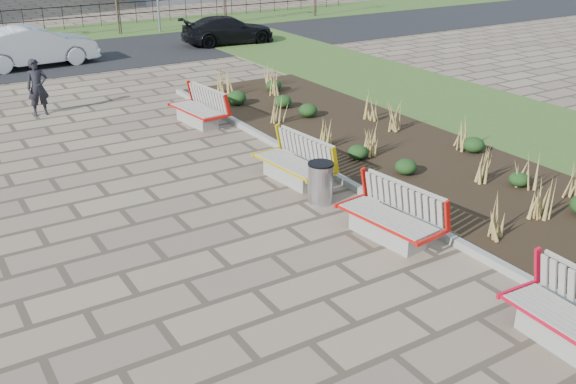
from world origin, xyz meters
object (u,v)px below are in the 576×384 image
litter_bin (320,183)px  pedestrian (38,87)px  bench_b (388,215)px  bench_c (292,161)px  bench_d (197,107)px  car_silver (35,46)px  bench_a (574,319)px  car_black (228,30)px

litter_bin → pedestrian: size_ratio=0.51×
bench_b → bench_c: bearing=83.0°
bench_d → car_silver: size_ratio=0.44×
bench_c → pedestrian: (-3.65, 8.56, 0.35)m
bench_a → bench_c: size_ratio=1.00×
bench_d → car_black: car_black is taller
bench_c → car_black: 17.27m
bench_a → bench_c: same height
bench_b → bench_d: 8.52m
pedestrian → litter_bin: bearing=-69.1°
pedestrian → car_black: bearing=37.3°
pedestrian → car_black: pedestrian is taller
bench_d → litter_bin: size_ratio=2.41×
bench_a → litter_bin: (-0.11, 6.00, -0.06)m
bench_a → litter_bin: bench_a is taller
bench_d → bench_c: bearing=-96.0°
car_silver → bench_c: bearing=-175.2°
bench_d → car_black: size_ratio=0.48×
bench_a → litter_bin: size_ratio=2.41×
bench_b → car_black: size_ratio=0.48×
bench_d → pedestrian: size_ratio=1.23×
bench_a → car_silver: 23.10m
litter_bin → car_silver: 17.12m
bench_b → car_black: 20.42m
bench_c → bench_d: 5.16m
bench_c → bench_a: bearing=-95.0°
car_silver → car_black: bearing=-91.3°
bench_a → pedestrian: 16.29m
pedestrian → car_silver: (1.42, 7.12, -0.05)m
bench_d → litter_bin: bench_d is taller
pedestrian → car_silver: bearing=79.9°
bench_a → bench_b: (0.00, 3.95, 0.00)m
bench_d → litter_bin: (-0.11, -6.47, -0.06)m
bench_c → car_silver: bearing=93.1°
bench_b → pedestrian: size_ratio=1.23×
pedestrian → bench_c: bearing=-65.7°
bench_b → car_silver: (-2.23, 19.03, 0.31)m
car_silver → bench_a: bearing=-177.7°
bench_a → bench_d: (0.00, 12.47, 0.00)m
bench_a → bench_b: bearing=92.4°
bench_b → bench_a: bearing=-97.0°
litter_bin → car_silver: car_silver is taller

